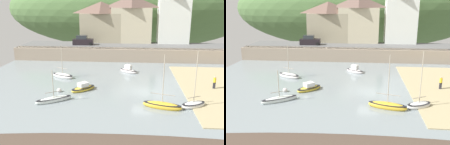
{
  "view_description": "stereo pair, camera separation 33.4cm",
  "coord_description": "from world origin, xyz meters",
  "views": [
    {
      "loc": [
        -1.28,
        -29.25,
        10.61
      ],
      "look_at": [
        -3.99,
        2.21,
        1.8
      ],
      "focal_mm": 39.88,
      "sensor_mm": 36.0,
      "label": 1
    },
    {
      "loc": [
        -0.95,
        -29.22,
        10.61
      ],
      "look_at": [
        -3.99,
        2.21,
        1.8
      ],
      "focal_mm": 39.88,
      "sensor_mm": 36.0,
      "label": 2
    }
  ],
  "objects": [
    {
      "name": "quay_seawall",
      "position": [
        0.0,
        17.5,
        1.36
      ],
      "size": [
        48.0,
        9.4,
        2.4
      ],
      "color": "gray",
      "rests_on": "ground"
    },
    {
      "name": "waterfront_building_right",
      "position": [
        7.04,
        25.2,
        8.46
      ],
      "size": [
        6.67,
        4.86,
        11.89
      ],
      "color": "white",
      "rests_on": "ground"
    },
    {
      "name": "fishing_boat_green",
      "position": [
        -11.6,
        5.31,
        0.28
      ],
      "size": [
        3.8,
        2.64,
        4.99
      ],
      "rotation": [
        0.0,
        0.0,
        -0.44
      ],
      "color": "white",
      "rests_on": "ground"
    },
    {
      "name": "parked_car_near_slipway",
      "position": [
        -11.57,
        20.7,
        3.2
      ],
      "size": [
        4.17,
        1.87,
        1.95
      ],
      "rotation": [
        0.0,
        0.0,
        0.04
      ],
      "color": "black",
      "rests_on": "ground"
    },
    {
      "name": "sailboat_white_hull",
      "position": [
        -7.45,
        0.02,
        0.28
      ],
      "size": [
        3.36,
        3.4,
        1.14
      ],
      "rotation": [
        0.0,
        0.0,
        0.8
      ],
      "color": "gold",
      "rests_on": "ground"
    },
    {
      "name": "ground",
      "position": [
        1.4,
        -9.56,
        0.16
      ],
      "size": [
        48.0,
        41.0,
        0.61
      ],
      "color": "gray"
    },
    {
      "name": "waterfront_building_left",
      "position": [
        -8.3,
        25.2,
        6.78
      ],
      "size": [
        9.03,
        4.72,
        8.57
      ],
      "color": "tan",
      "rests_on": "ground"
    },
    {
      "name": "mooring_buoy",
      "position": [
        -10.3,
        -0.85,
        0.18
      ],
      "size": [
        0.59,
        0.59,
        0.59
      ],
      "color": "silver",
      "rests_on": "ground"
    },
    {
      "name": "waterfront_building_centre",
      "position": [
        -1.75,
        25.2,
        7.44
      ],
      "size": [
        8.73,
        4.71,
        9.88
      ],
      "color": "beige",
      "rests_on": "ground"
    },
    {
      "name": "person_near_water",
      "position": [
        9.13,
        1.83,
        0.98
      ],
      "size": [
        0.34,
        0.34,
        1.62
      ],
      "color": "#282833",
      "rests_on": "ground"
    },
    {
      "name": "rowboat_small_beached",
      "position": [
        1.87,
        -4.76,
        0.3
      ],
      "size": [
        4.25,
        2.24,
        5.91
      ],
      "rotation": [
        0.0,
        0.0,
        -0.29
      ],
      "color": "gold",
      "rests_on": "ground"
    },
    {
      "name": "hillside_backdrop",
      "position": [
        -2.42,
        55.2,
        9.01
      ],
      "size": [
        80.0,
        44.0,
        25.74
      ],
      "color": "#49693A",
      "rests_on": "ground"
    },
    {
      "name": "dinghy_open_wooden",
      "position": [
        -1.98,
        8.92,
        0.34
      ],
      "size": [
        3.02,
        2.41,
        1.4
      ],
      "rotation": [
        0.0,
        0.0,
        -0.58
      ],
      "color": "silver",
      "rests_on": "ground"
    },
    {
      "name": "sailboat_nearest_shore",
      "position": [
        -9.98,
        -3.99,
        0.25
      ],
      "size": [
        3.92,
        3.04,
        3.77
      ],
      "rotation": [
        0.0,
        0.0,
        0.59
      ],
      "color": "white",
      "rests_on": "ground"
    },
    {
      "name": "sailboat_tall_mast",
      "position": [
        5.2,
        -4.24,
        0.29
      ],
      "size": [
        3.1,
        2.33,
        6.18
      ],
      "rotation": [
        0.0,
        0.0,
        0.47
      ],
      "color": "silver",
      "rests_on": "ground"
    },
    {
      "name": "church_with_spire",
      "position": [
        8.37,
        29.2,
        10.45
      ],
      "size": [
        3.0,
        3.0,
        15.66
      ],
      "color": "tan",
      "rests_on": "ground"
    }
  ]
}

